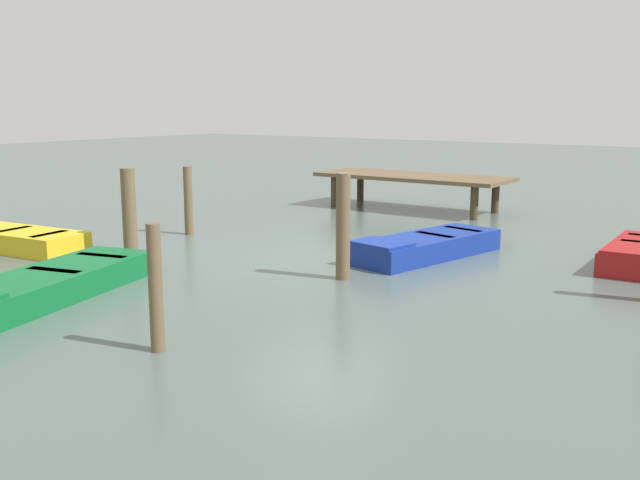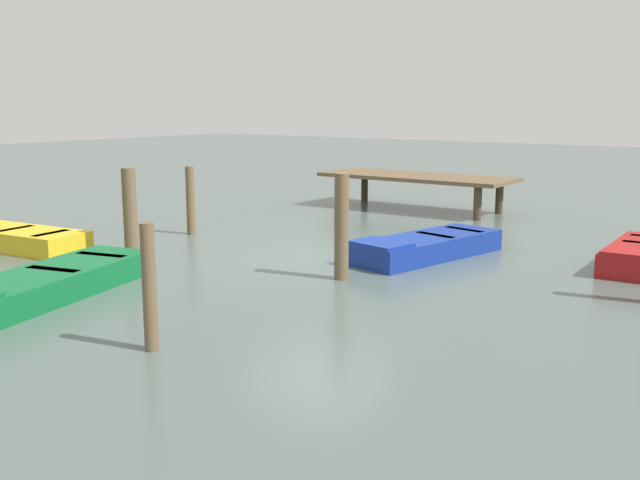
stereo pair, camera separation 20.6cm
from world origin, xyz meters
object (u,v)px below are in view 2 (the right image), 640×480
object	(u,v)px
rowboat_green	(37,286)
mooring_piling_center	(130,212)
mooring_piling_near_right	(149,288)
rowboat_blue	(426,246)
mooring_piling_mid_right	(342,227)
dock_segment	(416,179)
mooring_piling_near_left	(190,200)
rowboat_yellow	(5,236)

from	to	relation	value
rowboat_green	mooring_piling_center	xyz separation A→B (m)	(-1.33, 2.90, 0.62)
rowboat_green	mooring_piling_near_right	world-z (taller)	mooring_piling_near_right
rowboat_blue	mooring_piling_mid_right	size ratio (longest dim) A/B	1.96
dock_segment	rowboat_blue	world-z (taller)	dock_segment
dock_segment	mooring_piling_near_left	xyz separation A→B (m)	(-2.30, -6.19, -0.09)
mooring_piling_center	mooring_piling_mid_right	bearing A→B (deg)	10.54
rowboat_green	mooring_piling_mid_right	distance (m)	4.76
rowboat_blue	mooring_piling_near_right	distance (m)	6.59
dock_segment	rowboat_green	distance (m)	11.43
dock_segment	mooring_piling_near_right	xyz separation A→B (m)	(2.86, -11.94, -0.08)
dock_segment	mooring_piling_center	bearing A→B (deg)	-99.58
rowboat_blue	mooring_piling_near_right	xyz separation A→B (m)	(-0.21, -6.56, 0.55)
mooring_piling_center	rowboat_blue	bearing A→B (deg)	34.32
rowboat_yellow	mooring_piling_center	size ratio (longest dim) A/B	2.30
rowboat_blue	rowboat_yellow	bearing A→B (deg)	-49.45
rowboat_yellow	mooring_piling_near_left	xyz separation A→B (m)	(2.05, 3.19, 0.54)
dock_segment	mooring_piling_mid_right	size ratio (longest dim) A/B	2.99
mooring_piling_center	mooring_piling_near_left	bearing A→B (deg)	108.37
rowboat_yellow	dock_segment	bearing A→B (deg)	-120.81
dock_segment	rowboat_yellow	bearing A→B (deg)	-114.30
rowboat_green	mooring_piling_near_left	bearing A→B (deg)	-172.07
rowboat_blue	mooring_piling_center	world-z (taller)	mooring_piling_center
rowboat_blue	mooring_piling_center	size ratio (longest dim) A/B	2.05
rowboat_blue	rowboat_yellow	distance (m)	8.43
mooring_piling_near_left	mooring_piling_mid_right	bearing A→B (deg)	-17.00
rowboat_green	mooring_piling_near_right	xyz separation A→B (m)	(3.06, -0.52, 0.55)
dock_segment	rowboat_yellow	world-z (taller)	dock_segment
rowboat_yellow	rowboat_blue	bearing A→B (deg)	-157.58
mooring_piling_near_left	mooring_piling_center	size ratio (longest dim) A/B	0.90
mooring_piling_mid_right	mooring_piling_center	world-z (taller)	mooring_piling_mid_right
rowboat_green	mooring_piling_near_right	distance (m)	3.15
rowboat_yellow	mooring_piling_near_right	size ratio (longest dim) A/B	2.53
rowboat_green	rowboat_blue	bearing A→B (deg)	137.58
rowboat_green	mooring_piling_near_left	world-z (taller)	mooring_piling_near_left
rowboat_blue	rowboat_green	world-z (taller)	same
mooring_piling_near_right	mooring_piling_center	world-z (taller)	mooring_piling_center
mooring_piling_near_right	rowboat_blue	bearing A→B (deg)	88.14
dock_segment	mooring_piling_center	size ratio (longest dim) A/B	3.13
mooring_piling_mid_right	mooring_piling_near_right	xyz separation A→B (m)	(0.13, -4.21, -0.12)
rowboat_green	mooring_piling_center	bearing A→B (deg)	-169.35
rowboat_yellow	mooring_piling_center	bearing A→B (deg)	-168.91
rowboat_blue	rowboat_yellow	world-z (taller)	same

